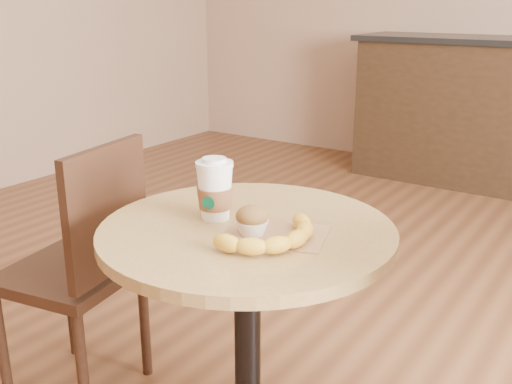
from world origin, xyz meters
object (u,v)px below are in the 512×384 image
Objects in this scene: chair_left at (83,263)px; cafe_table at (247,299)px; banana at (274,234)px; coffee_cup at (215,191)px; muffin at (252,220)px.

cafe_table is at bearing 80.10° from chair_left.
banana is at bearing 76.09° from chair_left.
muffin is (0.15, -0.05, -0.03)m from coffee_cup.
cafe_table is 0.29m from coffee_cup.
chair_left is 0.64m from coffee_cup.
coffee_cup is at bearing -171.21° from banana.
coffee_cup is 0.56× the size of banana.
muffin is at bearing -43.03° from cafe_table.
muffin is (0.69, -0.04, 0.30)m from chair_left.
chair_left is 0.75m from muffin.
coffee_cup is at bearing 80.64° from chair_left.
chair_left is 3.09× the size of banana.
chair_left is 5.49× the size of coffee_cup.
banana is at bearing -31.93° from coffee_cup.
muffin reaches higher than cafe_table.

